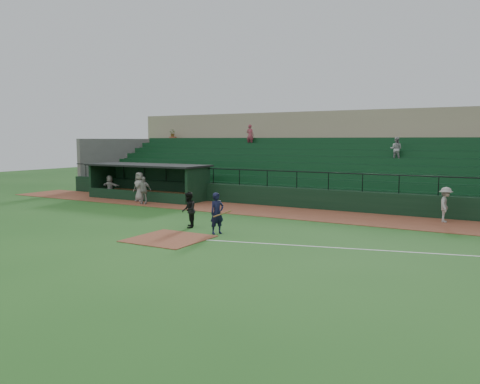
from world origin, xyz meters
The scene contains 12 objects.
ground centered at (0.00, 0.00, 0.00)m, with size 90.00×90.00×0.00m, color #21551B.
warning_track centered at (0.00, 8.00, 0.01)m, with size 40.00×4.00×0.03m, color brown.
home_plate_dirt centered at (0.00, -1.00, 0.01)m, with size 3.00×3.00×0.03m, color brown.
foul_line centered at (8.00, 1.20, 0.01)m, with size 18.00×0.09×0.01m, color white.
stadium_structure centered at (0.00, 16.46, 2.30)m, with size 38.00×13.08×6.40m.
dugout centered at (-9.75, 9.56, 1.33)m, with size 8.90×3.20×2.42m.
batter_at_plate centered at (1.16, 0.93, 0.91)m, with size 1.14×0.79×1.83m.
umpire centered at (-0.79, 1.51, 0.84)m, with size 0.82×0.64×1.69m, color black.
runner centered at (9.52, 8.94, 0.91)m, with size 1.14×0.65×1.76m, color #A09C96.
dugout_player_a centered at (-8.14, 6.79, 0.90)m, with size 1.02×0.42×1.74m, color #98948E.
dugout_player_b centered at (-9.23, 7.67, 1.00)m, with size 0.95×0.62×1.95m, color gray.
dugout_player_c centered at (-12.45, 8.20, 0.82)m, with size 1.47×0.47×1.58m, color #ABA5A0.
Camera 1 is at (12.28, -16.57, 4.12)m, focal length 35.81 mm.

